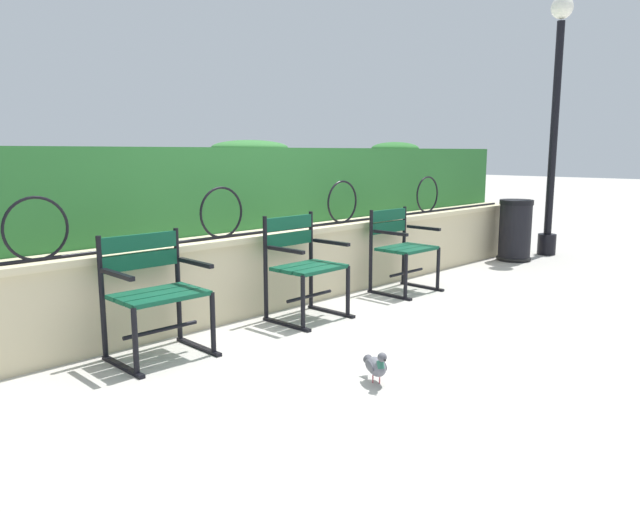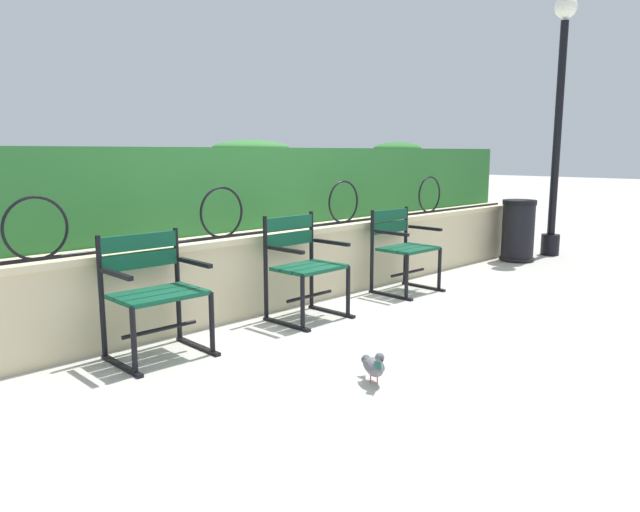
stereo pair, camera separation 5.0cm
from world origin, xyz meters
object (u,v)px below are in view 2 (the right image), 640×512
at_px(trash_bin, 518,232).
at_px(park_chair_centre, 303,264).
at_px(park_chair_left, 153,290).
at_px(lamppost, 558,125).
at_px(park_chair_right, 402,246).
at_px(pigeon_near_chairs, 374,366).

bearing_deg(trash_bin, park_chair_centre, -179.83).
bearing_deg(park_chair_centre, park_chair_left, 178.62).
height_order(park_chair_left, lamppost, lamppost).
height_order(park_chair_left, park_chair_right, park_chair_left).
height_order(park_chair_right, pigeon_near_chairs, park_chair_right).
relative_size(park_chair_left, park_chair_right, 1.02).
bearing_deg(park_chair_right, trash_bin, -0.10).
bearing_deg(park_chair_right, lamppost, -2.03).
bearing_deg(park_chair_left, lamppost, -1.26).
height_order(park_chair_centre, trash_bin, park_chair_centre).
bearing_deg(pigeon_near_chairs, trash_bin, 17.02).
relative_size(park_chair_right, pigeon_near_chairs, 3.07).
bearing_deg(park_chair_centre, park_chair_right, 0.65).
xyz_separation_m(park_chair_centre, park_chair_right, (1.37, 0.02, -0.01)).
height_order(trash_bin, lamppost, lamppost).
xyz_separation_m(park_chair_left, trash_bin, (5.16, -0.02, -0.09)).
height_order(pigeon_near_chairs, trash_bin, trash_bin).
xyz_separation_m(pigeon_near_chairs, lamppost, (5.22, 1.27, 1.62)).
bearing_deg(pigeon_near_chairs, park_chair_centre, 62.77).
xyz_separation_m(park_chair_left, lamppost, (5.89, -0.13, 1.27)).
distance_m(park_chair_left, park_chair_right, 2.74).
xyz_separation_m(park_chair_left, pigeon_near_chairs, (0.67, -1.40, -0.35)).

